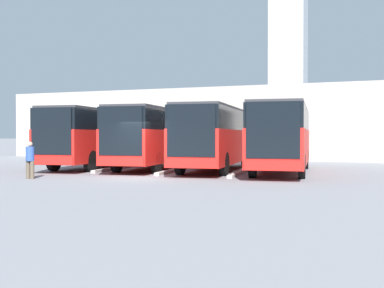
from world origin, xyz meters
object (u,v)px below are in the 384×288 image
(bus_2, at_px, (157,136))
(pedestrian, at_px, (30,159))
(bus_0, at_px, (282,136))
(bus_3, at_px, (99,136))
(bus_1, at_px, (216,136))

(bus_2, bearing_deg, pedestrian, 67.49)
(bus_2, distance_m, pedestrian, 8.32)
(bus_0, relative_size, bus_3, 1.00)
(bus_1, relative_size, bus_3, 1.00)
(bus_1, distance_m, pedestrian, 9.74)
(bus_2, relative_size, bus_3, 1.00)
(bus_3, bearing_deg, bus_0, 172.87)
(bus_3, bearing_deg, bus_2, 179.14)
(bus_1, relative_size, pedestrian, 6.69)
(bus_2, xyz_separation_m, bus_3, (3.59, 0.32, 0.00))
(bus_1, xyz_separation_m, bus_3, (7.18, 0.06, 0.00))
(bus_0, relative_size, bus_2, 1.00)
(bus_2, distance_m, bus_3, 3.60)
(bus_1, xyz_separation_m, bus_2, (3.59, -0.26, 0.00))
(bus_3, xyz_separation_m, pedestrian, (-1.24, 7.60, -0.99))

